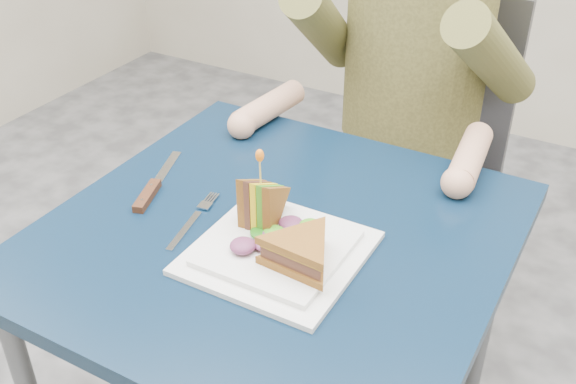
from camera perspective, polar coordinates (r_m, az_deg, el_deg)
The scene contains 12 objects.
table at distance 1.19m, azimuth -1.00°, elevation -6.30°, with size 0.75×0.75×0.73m.
chair at distance 1.82m, azimuth 10.88°, elevation 4.00°, with size 0.42×0.40×0.93m.
diner at distance 1.58m, azimuth 10.87°, elevation 14.25°, with size 0.54×0.59×0.74m.
plate at distance 1.08m, azimuth -0.84°, elevation -5.01°, with size 0.26×0.26×0.02m.
sandwich_flat at distance 1.02m, azimuth 1.12°, elevation -5.09°, with size 0.15×0.15×0.05m.
sandwich_upright at distance 1.11m, azimuth -2.30°, elevation -1.02°, with size 0.08×0.14×0.14m.
fork at distance 1.17m, azimuth -8.14°, elevation -2.48°, with size 0.04×0.18×0.01m.
knife at distance 1.26m, azimuth -11.53°, elevation 0.14°, with size 0.09×0.21×0.02m.
toothpick at distance 1.08m, azimuth -2.37°, elevation 1.81°, with size 0.00×0.00×0.06m, color tan.
toothpick_frill at distance 1.06m, azimuth -2.41°, elevation 3.11°, with size 0.01×0.01×0.02m, color orange.
lettuce_spill at distance 1.07m, azimuth -0.35°, elevation -3.92°, with size 0.15×0.13×0.02m, color #337A14, non-canonical shape.
onion_ring at distance 1.06m, azimuth -0.02°, elevation -4.00°, with size 0.04×0.04×0.01m, color #9E4C7A.
Camera 1 is at (0.47, -0.79, 1.40)m, focal length 42.00 mm.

